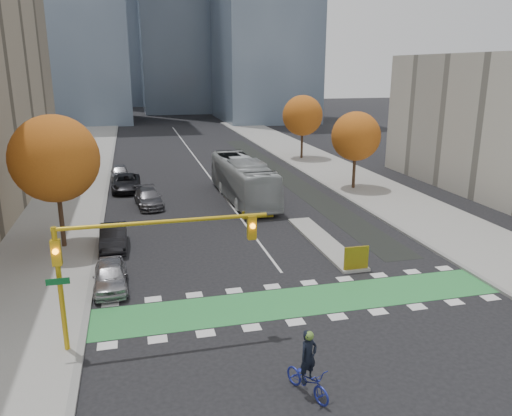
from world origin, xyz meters
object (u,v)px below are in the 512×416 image
cyclist (308,374)px  parked_car_b (113,237)px  parked_car_c (149,198)px  tree_east_far (303,116)px  hazard_board (356,258)px  traffic_signal_west (128,251)px  tree_west (55,159)px  bus (243,179)px  parked_car_e (120,172)px  tree_east_near (356,136)px  parked_car_a (110,276)px  parked_car_d (126,183)px

cyclist → parked_car_b: size_ratio=0.55×
cyclist → parked_car_c: 26.15m
parked_car_b → parked_car_c: (2.50, 9.32, -0.04)m
tree_east_far → cyclist: (-14.70, -43.29, -4.43)m
hazard_board → cyclist: bearing=-123.1°
traffic_signal_west → cyclist: bearing=-39.9°
parked_car_c → tree_west: bearing=-129.2°
tree_east_far → bus: size_ratio=0.61×
tree_west → traffic_signal_west: tree_west is taller
traffic_signal_west → parked_car_e: traffic_signal_west is taller
hazard_board → parked_car_c: (-10.50, 16.30, -0.11)m
hazard_board → traffic_signal_west: (-11.93, -4.71, 3.23)m
tree_east_near → parked_car_a: tree_east_near is taller
tree_east_near → traffic_signal_west: size_ratio=0.83×
parked_car_a → parked_car_d: size_ratio=0.78×
cyclist → tree_west: bearing=97.0°
hazard_board → traffic_signal_west: size_ratio=0.16×
tree_east_far → parked_car_b: bearing=-128.7°
parked_car_e → parked_car_a: bearing=-92.3°
cyclist → hazard_board: bearing=34.3°
parked_car_b → bus: bearing=43.1°
tree_east_far → parked_car_b: size_ratio=1.74×
hazard_board → tree_east_near: tree_east_near is taller
tree_east_far → parked_car_a: 39.48m
tree_east_near → parked_car_c: (-18.50, -1.50, -4.17)m
tree_east_far → bus: (-11.14, -17.16, -3.49)m
hazard_board → tree_east_near: 19.93m
tree_east_near → parked_car_c: tree_east_near is taller
tree_west → parked_car_a: (3.00, -6.80, -4.92)m
parked_car_c → tree_east_near: bearing=-1.7°
hazard_board → tree_east_near: size_ratio=0.20×
hazard_board → tree_east_far: bearing=75.9°
tree_east_near → parked_car_a: bearing=-141.3°
cyclist → parked_car_e: cyclist is taller
cyclist → parked_car_c: (-4.30, 25.80, -0.12)m
cyclist → bus: bearing=59.7°
hazard_board → parked_car_a: hazard_board is taller
parked_car_c → parked_car_d: 6.18m
bus → parked_car_b: bearing=-139.2°
tree_west → bus: (13.36, 8.84, -3.87)m
traffic_signal_west → bus: (9.29, 21.35, -2.29)m
parked_car_a → parked_car_b: (-0.00, 5.99, 0.03)m
parked_car_a → parked_car_c: size_ratio=0.86×
tree_west → parked_car_c: 11.26m
hazard_board → parked_car_a: (-13.00, 1.00, -0.10)m
bus → parked_car_d: 11.16m
parked_car_a → parked_car_d: bearing=86.6°
tree_east_near → traffic_signal_west: (-19.93, -22.51, -0.83)m
traffic_signal_west → parked_car_c: size_ratio=1.79×
traffic_signal_west → bus: 23.40m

